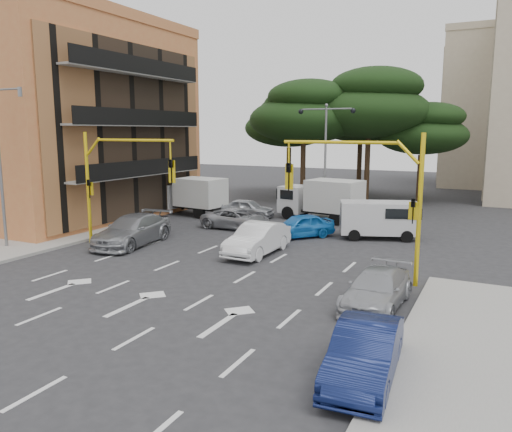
{
  "coord_description": "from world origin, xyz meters",
  "views": [
    {
      "loc": [
        11.45,
        -17.84,
        6.08
      ],
      "look_at": [
        -0.2,
        5.46,
        1.6
      ],
      "focal_mm": 35.0,
      "sensor_mm": 36.0,
      "label": 1
    }
  ],
  "objects_px": {
    "signal_mast_right": "(374,186)",
    "car_silver_cross_b": "(247,208)",
    "car_navy_parked": "(365,353)",
    "street_lamp_left": "(2,158)",
    "van_white": "(379,220)",
    "car_silver_cross_a": "(237,219)",
    "street_lamp_center": "(326,140)",
    "car_white_hatch": "(257,239)",
    "signal_mast_left": "(113,173)",
    "car_blue_compact": "(300,226)",
    "box_truck_a": "(190,196)",
    "car_silver_parked": "(377,289)",
    "car_silver_wagon": "(132,230)",
    "box_truck_b": "(321,200)"
  },
  "relations": [
    {
      "from": "car_silver_wagon",
      "to": "van_white",
      "type": "xyz_separation_m",
      "value": [
        11.46,
        7.53,
        0.28
      ]
    },
    {
      "from": "signal_mast_left",
      "to": "car_navy_parked",
      "type": "distance_m",
      "value": 17.9
    },
    {
      "from": "car_blue_compact",
      "to": "box_truck_a",
      "type": "bearing_deg",
      "value": -160.73
    },
    {
      "from": "signal_mast_right",
      "to": "car_blue_compact",
      "type": "bearing_deg",
      "value": 131.31
    },
    {
      "from": "car_silver_wagon",
      "to": "street_lamp_left",
      "type": "bearing_deg",
      "value": -150.51
    },
    {
      "from": "signal_mast_right",
      "to": "car_navy_parked",
      "type": "height_order",
      "value": "signal_mast_right"
    },
    {
      "from": "street_lamp_center",
      "to": "box_truck_b",
      "type": "height_order",
      "value": "street_lamp_center"
    },
    {
      "from": "car_silver_parked",
      "to": "car_silver_wagon",
      "type": "bearing_deg",
      "value": 166.98
    },
    {
      "from": "street_lamp_left",
      "to": "car_blue_compact",
      "type": "relative_size",
      "value": 2.01
    },
    {
      "from": "car_silver_wagon",
      "to": "car_silver_cross_a",
      "type": "height_order",
      "value": "car_silver_wagon"
    },
    {
      "from": "car_silver_cross_b",
      "to": "van_white",
      "type": "distance_m",
      "value": 10.28
    },
    {
      "from": "car_silver_cross_a",
      "to": "box_truck_a",
      "type": "bearing_deg",
      "value": 59.97
    },
    {
      "from": "signal_mast_left",
      "to": "street_lamp_left",
      "type": "bearing_deg",
      "value": -146.31
    },
    {
      "from": "car_blue_compact",
      "to": "car_navy_parked",
      "type": "relative_size",
      "value": 0.95
    },
    {
      "from": "street_lamp_center",
      "to": "car_silver_wagon",
      "type": "height_order",
      "value": "street_lamp_center"
    },
    {
      "from": "signal_mast_right",
      "to": "car_white_hatch",
      "type": "relative_size",
      "value": 1.28
    },
    {
      "from": "car_silver_cross_a",
      "to": "van_white",
      "type": "relative_size",
      "value": 1.04
    },
    {
      "from": "car_blue_compact",
      "to": "car_silver_cross_a",
      "type": "xyz_separation_m",
      "value": [
        -4.5,
        0.63,
        -0.06
      ]
    },
    {
      "from": "street_lamp_left",
      "to": "van_white",
      "type": "distance_m",
      "value": 20.29
    },
    {
      "from": "box_truck_b",
      "to": "street_lamp_left",
      "type": "bearing_deg",
      "value": 151.89
    },
    {
      "from": "car_silver_wagon",
      "to": "car_navy_parked",
      "type": "height_order",
      "value": "car_silver_wagon"
    },
    {
      "from": "street_lamp_center",
      "to": "car_silver_parked",
      "type": "relative_size",
      "value": 1.76
    },
    {
      "from": "box_truck_a",
      "to": "box_truck_b",
      "type": "bearing_deg",
      "value": -71.55
    },
    {
      "from": "street_lamp_center",
      "to": "car_silver_cross_a",
      "type": "height_order",
      "value": "street_lamp_center"
    },
    {
      "from": "signal_mast_left",
      "to": "car_silver_cross_a",
      "type": "distance_m",
      "value": 8.5
    },
    {
      "from": "street_lamp_left",
      "to": "car_white_hatch",
      "type": "height_order",
      "value": "street_lamp_left"
    },
    {
      "from": "street_lamp_center",
      "to": "car_blue_compact",
      "type": "bearing_deg",
      "value": -81.31
    },
    {
      "from": "car_blue_compact",
      "to": "car_silver_cross_b",
      "type": "distance_m",
      "value": 7.4
    },
    {
      "from": "street_lamp_left",
      "to": "car_blue_compact",
      "type": "height_order",
      "value": "street_lamp_left"
    },
    {
      "from": "car_white_hatch",
      "to": "car_silver_cross_b",
      "type": "distance_m",
      "value": 10.65
    },
    {
      "from": "signal_mast_right",
      "to": "signal_mast_left",
      "type": "bearing_deg",
      "value": 180.0
    },
    {
      "from": "signal_mast_left",
      "to": "car_silver_parked",
      "type": "height_order",
      "value": "signal_mast_left"
    },
    {
      "from": "car_silver_cross_b",
      "to": "car_silver_cross_a",
      "type": "bearing_deg",
      "value": -166.59
    },
    {
      "from": "street_lamp_left",
      "to": "car_white_hatch",
      "type": "relative_size",
      "value": 1.71
    },
    {
      "from": "car_navy_parked",
      "to": "van_white",
      "type": "relative_size",
      "value": 0.98
    },
    {
      "from": "street_lamp_left",
      "to": "car_blue_compact",
      "type": "distance_m",
      "value": 16.12
    },
    {
      "from": "car_silver_cross_a",
      "to": "car_navy_parked",
      "type": "relative_size",
      "value": 1.06
    },
    {
      "from": "car_silver_cross_b",
      "to": "box_truck_a",
      "type": "distance_m",
      "value": 4.46
    },
    {
      "from": "street_lamp_center",
      "to": "street_lamp_left",
      "type": "bearing_deg",
      "value": -123.59
    },
    {
      "from": "box_truck_b",
      "to": "car_silver_parked",
      "type": "bearing_deg",
      "value": -144.86
    },
    {
      "from": "street_lamp_center",
      "to": "car_white_hatch",
      "type": "height_order",
      "value": "street_lamp_center"
    },
    {
      "from": "car_white_hatch",
      "to": "car_navy_parked",
      "type": "distance_m",
      "value": 12.93
    },
    {
      "from": "street_lamp_left",
      "to": "van_white",
      "type": "relative_size",
      "value": 1.87
    },
    {
      "from": "car_silver_cross_b",
      "to": "car_navy_parked",
      "type": "distance_m",
      "value": 23.52
    },
    {
      "from": "street_lamp_center",
      "to": "car_silver_cross_a",
      "type": "bearing_deg",
      "value": -115.67
    },
    {
      "from": "car_silver_parked",
      "to": "box_truck_b",
      "type": "relative_size",
      "value": 0.77
    },
    {
      "from": "signal_mast_right",
      "to": "car_silver_cross_b",
      "type": "relative_size",
      "value": 1.57
    },
    {
      "from": "car_blue_compact",
      "to": "van_white",
      "type": "bearing_deg",
      "value": 63.67
    },
    {
      "from": "car_silver_cross_a",
      "to": "car_silver_parked",
      "type": "bearing_deg",
      "value": -132.57
    },
    {
      "from": "street_lamp_center",
      "to": "car_silver_parked",
      "type": "xyz_separation_m",
      "value": [
        7.78,
        -17.08,
        -4.79
      ]
    }
  ]
}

